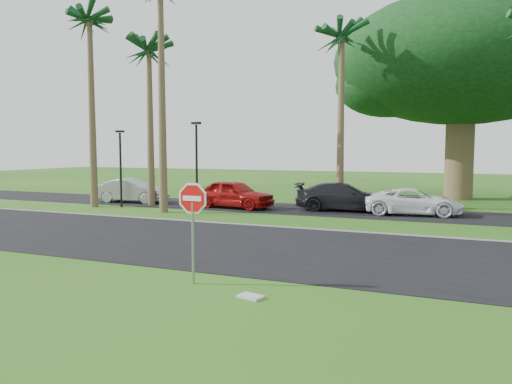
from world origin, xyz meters
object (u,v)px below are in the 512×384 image
object	(u,v)px
stop_sign_near	(193,212)
car_silver	(132,191)
car_dark	(343,197)
car_minivan	(413,202)
car_red	(234,194)

from	to	relation	value
stop_sign_near	car_silver	bearing A→B (deg)	131.27
stop_sign_near	car_dark	xyz separation A→B (m)	(-0.01, 15.74, -1.04)
stop_sign_near	car_minivan	xyz separation A→B (m)	(3.62, 15.43, -1.12)
car_dark	car_minivan	distance (m)	3.64
car_silver	car_dark	size ratio (longest dim) A/B	0.86
car_silver	car_minivan	bearing A→B (deg)	-95.47
car_dark	car_minivan	size ratio (longest dim) A/B	1.08
stop_sign_near	car_minivan	world-z (taller)	stop_sign_near
stop_sign_near	car_red	distance (m)	15.73
car_red	car_silver	bearing A→B (deg)	95.64
car_silver	car_minivan	distance (m)	16.56
car_silver	car_dark	distance (m)	12.95
stop_sign_near	car_silver	world-z (taller)	stop_sign_near
car_silver	car_dark	bearing A→B (deg)	-93.40
car_red	stop_sign_near	bearing A→B (deg)	-150.94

